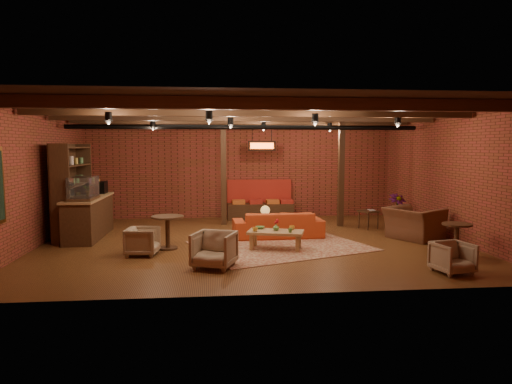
{
  "coord_description": "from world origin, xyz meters",
  "views": [
    {
      "loc": [
        -0.98,
        -10.94,
        2.32
      ],
      "look_at": [
        0.13,
        0.2,
        1.21
      ],
      "focal_mm": 32.0,
      "sensor_mm": 36.0,
      "label": 1
    }
  ],
  "objects": [
    {
      "name": "sofa",
      "position": [
        0.72,
        0.52,
        0.33
      ],
      "size": [
        2.31,
        0.98,
        0.67
      ],
      "primitive_type": "imported",
      "rotation": [
        0.0,
        0.0,
        3.18
      ],
      "color": "#AA3817",
      "rests_on": "floor"
    },
    {
      "name": "round_table_right",
      "position": [
        4.17,
        -1.94,
        0.48
      ],
      "size": [
        0.61,
        0.61,
        0.71
      ],
      "color": "black",
      "rests_on": "floor"
    },
    {
      "name": "wall_front",
      "position": [
        0.0,
        -4.0,
        1.6
      ],
      "size": [
        10.0,
        0.02,
        3.2
      ],
      "primitive_type": "cube",
      "color": "brown",
      "rests_on": "ground"
    },
    {
      "name": "plant_counter",
      "position": [
        -4.0,
        1.2,
        1.22
      ],
      "size": [
        0.35,
        0.39,
        0.3
      ],
      "primitive_type": "imported",
      "color": "#337F33",
      "rests_on": "service_counter"
    },
    {
      "name": "service_sign",
      "position": [
        0.6,
        3.1,
        2.35
      ],
      "size": [
        0.86,
        0.06,
        0.3
      ],
      "primitive_type": "cube",
      "color": "#FF5A19",
      "rests_on": "ceiling"
    },
    {
      "name": "rug",
      "position": [
        0.63,
        -0.55,
        0.01
      ],
      "size": [
        4.5,
        3.98,
        0.01
      ],
      "primitive_type": "cube",
      "rotation": [
        0.0,
        0.0,
        0.36
      ],
      "color": "maroon",
      "rests_on": "floor"
    },
    {
      "name": "plant_tall",
      "position": [
        4.4,
        1.73,
        1.44
      ],
      "size": [
        1.95,
        1.95,
        2.88
      ],
      "primitive_type": "imported",
      "rotation": [
        0.0,
        0.0,
        0.25
      ],
      "color": "#4C7F4C",
      "rests_on": "floor"
    },
    {
      "name": "armchair_a",
      "position": [
        -2.45,
        -1.13,
        0.33
      ],
      "size": [
        0.67,
        0.71,
        0.66
      ],
      "primitive_type": "imported",
      "rotation": [
        0.0,
        0.0,
        1.46
      ],
      "color": "#B5A58C",
      "rests_on": "floor"
    },
    {
      "name": "post_left",
      "position": [
        -0.6,
        2.6,
        1.6
      ],
      "size": [
        0.16,
        0.16,
        3.2
      ],
      "primitive_type": "cube",
      "color": "black",
      "rests_on": "ground"
    },
    {
      "name": "ceiling_spotlights",
      "position": [
        0.0,
        0.0,
        2.86
      ],
      "size": [
        6.4,
        4.4,
        0.28
      ],
      "primitive_type": null,
      "color": "black",
      "rests_on": "ceiling"
    },
    {
      "name": "post_right",
      "position": [
        2.8,
        2.0,
        1.6
      ],
      "size": [
        0.16,
        0.16,
        3.2
      ],
      "primitive_type": "cube",
      "color": "black",
      "rests_on": "ground"
    },
    {
      "name": "side_table_book",
      "position": [
        3.47,
        1.5,
        0.48
      ],
      "size": [
        0.61,
        0.61,
        0.54
      ],
      "rotation": [
        0.0,
        0.0,
        0.41
      ],
      "color": "black",
      "rests_on": "floor"
    },
    {
      "name": "coffee_table",
      "position": [
        0.46,
        -0.85,
        0.38
      ],
      "size": [
        1.36,
        0.94,
        0.68
      ],
      "rotation": [
        0.0,
        0.0,
        -0.29
      ],
      "color": "olive",
      "rests_on": "floor"
    },
    {
      "name": "round_table_left",
      "position": [
        -1.97,
        -0.58,
        0.51
      ],
      "size": [
        0.73,
        0.73,
        0.76
      ],
      "color": "black",
      "rests_on": "floor"
    },
    {
      "name": "wall_back",
      "position": [
        0.0,
        4.0,
        1.6
      ],
      "size": [
        10.0,
        0.02,
        3.2
      ],
      "primitive_type": "cube",
      "color": "brown",
      "rests_on": "ground"
    },
    {
      "name": "wall_left",
      "position": [
        -5.0,
        0.0,
        1.6
      ],
      "size": [
        0.02,
        8.0,
        3.2
      ],
      "primitive_type": "cube",
      "color": "brown",
      "rests_on": "ground"
    },
    {
      "name": "armchair_b",
      "position": [
        -0.93,
        -2.29,
        0.38
      ],
      "size": [
        0.95,
        0.92,
        0.77
      ],
      "primitive_type": "imported",
      "rotation": [
        0.0,
        0.0,
        -0.36
      ],
      "color": "#B5A58C",
      "rests_on": "floor"
    },
    {
      "name": "banquette",
      "position": [
        0.6,
        3.55,
        0.5
      ],
      "size": [
        2.1,
        0.7,
        1.0
      ],
      "primitive_type": null,
      "color": "#A4251B",
      "rests_on": "ground"
    },
    {
      "name": "shelving_hutch",
      "position": [
        -4.5,
        1.1,
        1.2
      ],
      "size": [
        0.52,
        2.0,
        2.4
      ],
      "primitive_type": null,
      "color": "black",
      "rests_on": "ground"
    },
    {
      "name": "ceiling",
      "position": [
        0.0,
        0.0,
        3.2
      ],
      "size": [
        10.0,
        8.0,
        0.02
      ],
      "primitive_type": "cube",
      "color": "black",
      "rests_on": "wall_back"
    },
    {
      "name": "service_counter",
      "position": [
        -4.1,
        1.0,
        0.8
      ],
      "size": [
        0.8,
        2.5,
        1.6
      ],
      "primitive_type": null,
      "color": "black",
      "rests_on": "ground"
    },
    {
      "name": "ceiling_beams",
      "position": [
        0.0,
        0.0,
        3.08
      ],
      "size": [
        9.8,
        6.4,
        0.22
      ],
      "primitive_type": null,
      "color": "black",
      "rests_on": "ceiling"
    },
    {
      "name": "armchair_far",
      "position": [
        3.43,
        -3.13,
        0.32
      ],
      "size": [
        0.72,
        0.69,
        0.64
      ],
      "primitive_type": "imported",
      "rotation": [
        0.0,
        0.0,
        0.19
      ],
      "color": "#B5A58C",
      "rests_on": "floor"
    },
    {
      "name": "side_table_lamp",
      "position": [
        0.44,
        0.87,
        0.59
      ],
      "size": [
        0.4,
        0.4,
        0.78
      ],
      "rotation": [
        0.0,
        0.0,
        -0.07
      ],
      "color": "black",
      "rests_on": "floor"
    },
    {
      "name": "ceiling_pipe",
      "position": [
        0.0,
        1.6,
        2.85
      ],
      "size": [
        9.6,
        0.12,
        0.12
      ],
      "primitive_type": "cylinder",
      "rotation": [
        0.0,
        1.57,
        0.0
      ],
      "color": "black",
      "rests_on": "ceiling"
    },
    {
      "name": "armchair_right",
      "position": [
        4.09,
        -0.07,
        0.54
      ],
      "size": [
        1.29,
        1.46,
        1.07
      ],
      "primitive_type": "imported",
      "rotation": [
        0.0,
        0.0,
        2.08
      ],
      "color": "brown",
      "rests_on": "floor"
    },
    {
      "name": "floor",
      "position": [
        0.0,
        0.0,
        0.0
      ],
      "size": [
        10.0,
        10.0,
        0.0
      ],
      "primitive_type": "plane",
      "color": "#381E0E",
      "rests_on": "ground"
    },
    {
      "name": "wall_right",
      "position": [
        5.0,
        0.0,
        1.6
      ],
      "size": [
        0.02,
        8.0,
        3.2
      ],
      "primitive_type": "cube",
      "color": "brown",
      "rests_on": "ground"
    }
  ]
}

